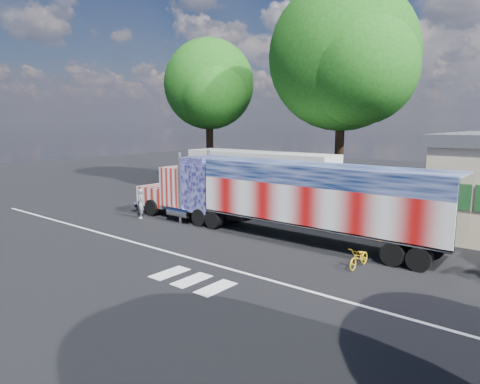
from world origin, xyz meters
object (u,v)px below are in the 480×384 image
Objects in this scene: semi_truck at (277,195)px; bicycle at (359,258)px; woman at (140,204)px; tree_nw_a at (210,85)px; tree_n_mid at (345,57)px; coach_bus at (259,175)px.

semi_truck is 12.24× the size of bicycle.
tree_nw_a reaches higher than woman.
tree_n_mid is (-2.73, 12.83, 8.50)m from semi_truck.
coach_bus reaches higher than woman.
tree_n_mid is at bearing 90.12° from woman.
coach_bus is at bearing 131.51° from semi_truck.
woman is at bearing -111.74° from tree_n_mid.
semi_truck is 8.92m from woman.
woman is 18.64m from tree_n_mid.
semi_truck is at bearing 34.61° from woman.
woman is 14.03m from bicycle.
tree_nw_a reaches higher than bicycle.
tree_nw_a is (-9.55, 4.99, 7.43)m from coach_bus.
bicycle is 19.83m from tree_n_mid.
tree_nw_a is at bearing 146.95° from bicycle.
bicycle is at bearing -61.49° from tree_n_mid.
tree_n_mid is at bearing 119.80° from bicycle.
woman is 18.73m from tree_nw_a.
coach_bus is 7.88× the size of bicycle.
semi_truck is at bearing -37.90° from tree_nw_a.
woman is (-8.62, -1.95, -1.20)m from semi_truck.
semi_truck is at bearing 159.85° from bicycle.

